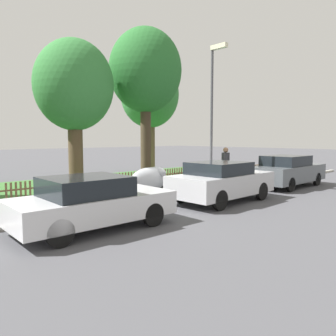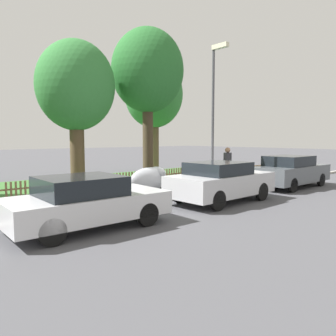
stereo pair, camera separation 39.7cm
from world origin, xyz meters
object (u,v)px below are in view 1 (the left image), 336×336
object	(u,v)px
tree_far_left	(150,95)
street_lamp	(214,101)
parked_car_black_saloon	(222,181)
parked_car_silver_hatchback	(91,202)
tree_mid_park	(145,72)
covered_motorcycle	(150,179)
pedestrian_near_fence	(225,165)
tree_behind_motorcycle	(74,87)
parked_car_navy_estate	(287,171)

from	to	relation	value
tree_far_left	street_lamp	xyz separation A→B (m)	(-2.06, -6.63, -1.05)
parked_car_black_saloon	street_lamp	world-z (taller)	street_lamp
parked_car_silver_hatchback	tree_mid_park	size ratio (longest dim) A/B	0.54
parked_car_black_saloon	covered_motorcycle	bearing A→B (deg)	116.32
parked_car_black_saloon	pedestrian_near_fence	distance (m)	3.57
tree_behind_motorcycle	tree_mid_park	bearing A→B (deg)	-6.09
tree_behind_motorcycle	pedestrian_near_fence	distance (m)	7.40
parked_car_navy_estate	pedestrian_near_fence	xyz separation A→B (m)	(-2.17, 1.91, 0.29)
tree_behind_motorcycle	parked_car_black_saloon	bearing A→B (deg)	-63.21
parked_car_silver_hatchback	tree_mid_park	world-z (taller)	tree_mid_park
parked_car_silver_hatchback	covered_motorcycle	bearing A→B (deg)	33.02
parked_car_silver_hatchback	street_lamp	xyz separation A→B (m)	(6.88, 1.75, 3.11)
covered_motorcycle	tree_behind_motorcycle	distance (m)	4.95
parked_car_navy_estate	covered_motorcycle	world-z (taller)	parked_car_navy_estate
parked_car_silver_hatchback	tree_far_left	world-z (taller)	tree_far_left
parked_car_navy_estate	tree_far_left	distance (m)	9.35
tree_far_left	parked_car_navy_estate	bearing A→B (deg)	-80.95
parked_car_black_saloon	tree_mid_park	bearing A→B (deg)	81.01
parked_car_silver_hatchback	covered_motorcycle	size ratio (longest dim) A/B	2.12
pedestrian_near_fence	tree_far_left	bearing A→B (deg)	-87.22
parked_car_silver_hatchback	parked_car_black_saloon	distance (m)	5.17
parked_car_black_saloon	tree_far_left	distance (m)	10.10
parked_car_silver_hatchback	parked_car_navy_estate	world-z (taller)	parked_car_navy_estate
parked_car_silver_hatchback	tree_mid_park	distance (m)	9.04
tree_behind_motorcycle	tree_far_left	xyz separation A→B (m)	(6.52, 2.97, 0.51)
covered_motorcycle	pedestrian_near_fence	distance (m)	4.22
covered_motorcycle	tree_behind_motorcycle	bearing A→B (deg)	112.96
street_lamp	tree_far_left	bearing A→B (deg)	72.76
parked_car_silver_hatchback	tree_behind_motorcycle	distance (m)	6.96
covered_motorcycle	street_lamp	xyz separation A→B (m)	(2.98, -0.64, 3.10)
pedestrian_near_fence	covered_motorcycle	bearing A→B (deg)	4.82
parked_car_silver_hatchback	tree_behind_motorcycle	world-z (taller)	tree_behind_motorcycle
parked_car_navy_estate	tree_behind_motorcycle	bearing A→B (deg)	145.40
parked_car_navy_estate	street_lamp	bearing A→B (deg)	153.22
parked_car_silver_hatchback	tree_behind_motorcycle	bearing A→B (deg)	67.46
parked_car_navy_estate	tree_mid_park	size ratio (longest dim) A/B	0.59
tree_behind_motorcycle	parked_car_navy_estate	bearing A→B (deg)	-34.19
covered_motorcycle	tree_behind_motorcycle	xyz separation A→B (m)	(-1.49, 3.01, 3.64)
parked_car_black_saloon	tree_behind_motorcycle	distance (m)	7.08
tree_mid_park	pedestrian_near_fence	size ratio (longest dim) A/B	4.03
tree_mid_park	street_lamp	distance (m)	3.77
tree_behind_motorcycle	pedestrian_near_fence	bearing A→B (deg)	-31.05
pedestrian_near_fence	street_lamp	world-z (taller)	street_lamp
pedestrian_near_fence	street_lamp	bearing A→B (deg)	21.38
parked_car_silver_hatchback	pedestrian_near_fence	distance (m)	8.34
tree_far_left	tree_mid_park	bearing A→B (deg)	-132.53
tree_behind_motorcycle	tree_far_left	size ratio (longest dim) A/B	0.90
covered_motorcycle	tree_mid_park	bearing A→B (deg)	50.03
parked_car_black_saloon	tree_behind_motorcycle	size ratio (longest dim) A/B	0.65
parked_car_black_saloon	pedestrian_near_fence	size ratio (longest dim) A/B	2.23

